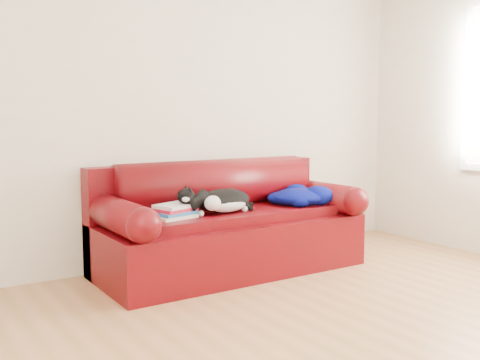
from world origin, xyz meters
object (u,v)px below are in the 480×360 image
object	(u,v)px
sofa_base	(230,241)
blanket	(300,196)
cat	(224,201)
book_stack	(174,211)

from	to	relation	value
sofa_base	blanket	world-z (taller)	blanket
cat	book_stack	bearing A→B (deg)	154.77
book_stack	cat	bearing A→B (deg)	-3.50
book_stack	cat	xyz separation A→B (m)	(0.41, -0.03, 0.04)
sofa_base	book_stack	distance (m)	0.63
sofa_base	cat	distance (m)	0.39
sofa_base	book_stack	world-z (taller)	book_stack
sofa_base	blanket	xyz separation A→B (m)	(0.62, -0.11, 0.33)
cat	blanket	size ratio (longest dim) A/B	1.19
book_stack	sofa_base	bearing A→B (deg)	10.04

